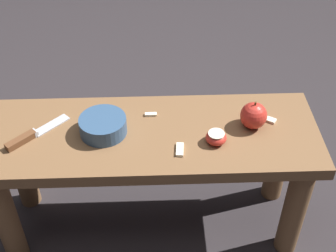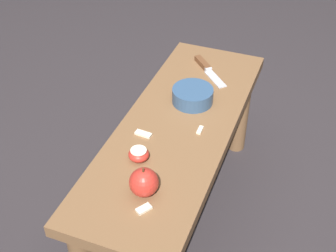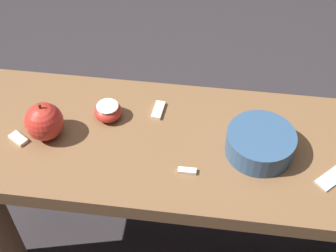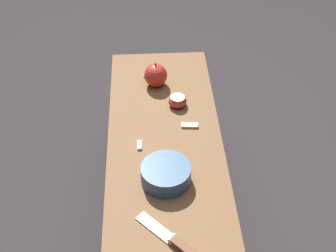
{
  "view_description": "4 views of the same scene",
  "coord_description": "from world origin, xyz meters",
  "views": [
    {
      "loc": [
        0.02,
        -1.06,
        1.4
      ],
      "look_at": [
        0.06,
        -0.01,
        0.47
      ],
      "focal_mm": 50.0,
      "sensor_mm": 36.0,
      "label": 1
    },
    {
      "loc": [
        1.13,
        0.4,
        1.41
      ],
      "look_at": [
        0.06,
        -0.01,
        0.47
      ],
      "focal_mm": 50.0,
      "sensor_mm": 36.0,
      "label": 2
    },
    {
      "loc": [
        -0.03,
        0.66,
        1.21
      ],
      "look_at": [
        0.06,
        -0.01,
        0.47
      ],
      "focal_mm": 50.0,
      "sensor_mm": 36.0,
      "label": 3
    },
    {
      "loc": [
        -1.03,
        0.05,
        1.46
      ],
      "look_at": [
        0.06,
        -0.01,
        0.47
      ],
      "focal_mm": 50.0,
      "sensor_mm": 36.0,
      "label": 4
    }
  ],
  "objects": [
    {
      "name": "ground_plane",
      "position": [
        0.0,
        0.0,
        0.0
      ],
      "size": [
        8.0,
        8.0,
        0.0
      ],
      "primitive_type": "plane",
      "color": "#2D282B"
    },
    {
      "name": "apple_slice_near_knife",
      "position": [
        0.38,
        0.04,
        0.45
      ],
      "size": [
        0.05,
        0.04,
        0.01
      ],
      "color": "silver",
      "rests_on": "wooden_bench"
    },
    {
      "name": "apple_slice_near_bowl",
      "position": [
        0.09,
        -0.08,
        0.45
      ],
      "size": [
        0.03,
        0.06,
        0.01
      ],
      "color": "silver",
      "rests_on": "wooden_bench"
    },
    {
      "name": "knife",
      "position": [
        -0.36,
        -0.01,
        0.45
      ],
      "size": [
        0.18,
        0.17,
        0.02
      ],
      "rotation": [
        0.0,
        0.0,
        0.77
      ],
      "color": "#B7BABF",
      "rests_on": "wooden_bench"
    },
    {
      "name": "bowl",
      "position": [
        -0.14,
        0.01,
        0.47
      ],
      "size": [
        0.14,
        0.14,
        0.05
      ],
      "color": "#335175",
      "rests_on": "wooden_bench"
    },
    {
      "name": "apple_cut",
      "position": [
        0.2,
        -0.05,
        0.46
      ],
      "size": [
        0.06,
        0.06,
        0.04
      ],
      "color": "red",
      "rests_on": "wooden_bench"
    },
    {
      "name": "apple_whole",
      "position": [
        0.32,
        0.02,
        0.48
      ],
      "size": [
        0.08,
        0.08,
        0.09
      ],
      "color": "red",
      "rests_on": "wooden_bench"
    },
    {
      "name": "wooden_bench",
      "position": [
        0.0,
        0.0,
        0.34
      ],
      "size": [
        1.05,
        0.36,
        0.44
      ],
      "color": "brown",
      "rests_on": "ground_plane"
    },
    {
      "name": "apple_slice_center",
      "position": [
        0.01,
        0.08,
        0.45
      ],
      "size": [
        0.04,
        0.01,
        0.01
      ],
      "color": "silver",
      "rests_on": "wooden_bench"
    }
  ]
}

